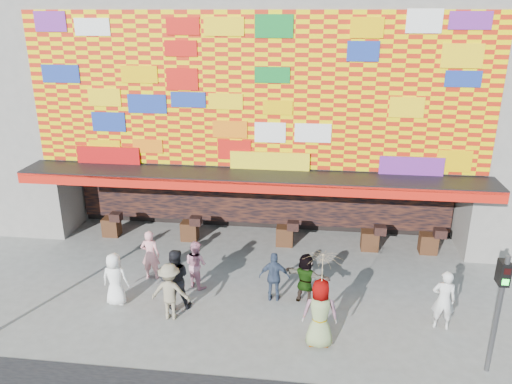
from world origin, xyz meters
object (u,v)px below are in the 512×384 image
(ped_c, at_px, (175,279))
(ped_h, at_px, (444,300))
(ped_b, at_px, (150,255))
(ped_g, at_px, (320,313))
(ped_i, at_px, (196,264))
(signal_right, at_px, (500,302))
(ped_a, at_px, (115,279))
(ped_d, at_px, (170,291))
(ped_e, at_px, (274,277))
(ped_f, at_px, (306,278))
(parasol, at_px, (322,270))

(ped_c, height_order, ped_h, ped_c)
(ped_b, distance_m, ped_g, 5.92)
(ped_h, relative_size, ped_i, 1.12)
(signal_right, distance_m, ped_b, 9.80)
(ped_a, bearing_deg, signal_right, 171.12)
(ped_c, bearing_deg, ped_b, -66.89)
(ped_d, xyz_separation_m, ped_e, (2.73, 1.24, -0.06))
(ped_d, bearing_deg, ped_a, -17.08)
(ped_e, bearing_deg, ped_f, -178.02)
(ped_d, bearing_deg, ped_e, -156.80)
(parasol, bearing_deg, ped_d, 170.20)
(ped_h, bearing_deg, ped_d, 8.80)
(signal_right, bearing_deg, ped_f, 150.56)
(signal_right, height_order, ped_a, signal_right)
(ped_c, bearing_deg, ped_a, -15.06)
(ped_a, bearing_deg, ped_b, -108.31)
(ped_c, xyz_separation_m, ped_h, (7.26, -0.08, -0.06))
(ped_b, xyz_separation_m, ped_h, (8.48, -1.58, 0.03))
(ped_d, xyz_separation_m, ped_g, (4.04, -0.70, 0.10))
(ped_e, distance_m, parasol, 2.71)
(ped_b, height_order, ped_g, ped_g)
(ped_b, distance_m, ped_d, 2.37)
(ped_f, bearing_deg, signal_right, 171.11)
(signal_right, xyz_separation_m, ped_c, (-7.99, 1.70, -0.96))
(signal_right, relative_size, parasol, 1.64)
(ped_c, bearing_deg, ped_h, 163.56)
(ped_a, bearing_deg, ped_d, 165.02)
(ped_b, bearing_deg, ped_i, 167.02)
(signal_right, distance_m, ped_f, 5.12)
(ped_d, bearing_deg, ped_c, -90.38)
(ped_h, distance_m, ped_i, 7.07)
(ped_b, height_order, ped_e, ped_b)
(ped_b, bearing_deg, ped_d, 119.23)
(ped_e, relative_size, ped_g, 0.83)
(ped_h, height_order, ped_i, ped_h)
(ped_h, bearing_deg, ped_a, 4.95)
(ped_e, height_order, ped_i, ped_e)
(ped_c, relative_size, parasol, 0.98)
(signal_right, bearing_deg, ped_b, 160.79)
(ped_h, bearing_deg, ped_i, -5.15)
(ped_f, height_order, ped_h, ped_h)
(signal_right, xyz_separation_m, ped_g, (-3.94, 0.48, -0.94))
(signal_right, bearing_deg, ped_g, 173.02)
(ped_d, relative_size, ped_f, 1.08)
(ped_c, distance_m, ped_g, 4.22)
(parasol, bearing_deg, ped_h, 19.49)
(ped_c, xyz_separation_m, ped_e, (2.74, 0.72, -0.14))
(ped_f, xyz_separation_m, ped_h, (3.63, -0.84, 0.09))
(ped_h, bearing_deg, signal_right, 119.35)
(ped_a, bearing_deg, ped_i, -148.25)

